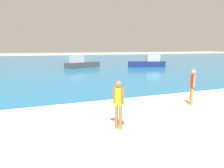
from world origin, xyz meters
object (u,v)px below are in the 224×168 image
(person_distant, at_px, (192,85))
(boat_far, at_px, (148,63))
(frisbee, at_px, (113,119))
(boat_near, at_px, (81,64))
(person_standing, at_px, (119,102))

(person_distant, xyz_separation_m, boat_far, (7.04, 16.33, -0.34))
(boat_far, bearing_deg, person_distant, 81.96)
(frisbee, height_order, person_distant, person_distant)
(frisbee, bearing_deg, boat_near, 83.47)
(frisbee, relative_size, boat_far, 0.04)
(frisbee, xyz_separation_m, boat_far, (11.25, 16.82, 0.63))
(frisbee, xyz_separation_m, boat_near, (2.16, 18.85, 0.60))
(person_standing, bearing_deg, person_distant, -122.89)
(person_standing, distance_m, boat_near, 19.83)
(boat_near, bearing_deg, boat_far, -33.28)
(person_standing, xyz_separation_m, boat_near, (2.27, 19.70, -0.34))
(person_distant, xyz_separation_m, boat_near, (-2.05, 18.36, -0.37))
(person_distant, distance_m, boat_near, 18.47)
(person_standing, height_order, boat_far, boat_far)
(person_distant, relative_size, boat_far, 0.33)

